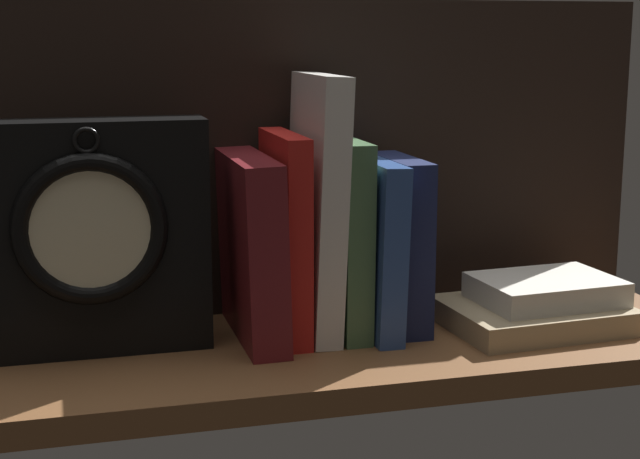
{
  "coord_description": "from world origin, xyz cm",
  "views": [
    {
      "loc": [
        -24.25,
        -86.78,
        29.43
      ],
      "look_at": [
        0.35,
        3.36,
        10.43
      ],
      "focal_mm": 54.13,
      "sensor_mm": 36.0,
      "label": 1
    }
  ],
  "objects_px": {
    "book_green_romantic": "(342,236)",
    "book_white_catcher": "(313,206)",
    "book_blue_modern": "(370,244)",
    "book_navy_bierce": "(399,242)",
    "book_red_requiem": "(285,235)",
    "book_stack_side": "(538,305)",
    "book_maroon_dawkins": "(252,248)",
    "framed_clock": "(90,236)"
  },
  "relations": [
    {
      "from": "book_maroon_dawkins",
      "to": "framed_clock",
      "type": "height_order",
      "value": "framed_clock"
    },
    {
      "from": "book_green_romantic",
      "to": "book_navy_bierce",
      "type": "height_order",
      "value": "book_green_romantic"
    },
    {
      "from": "book_navy_bierce",
      "to": "book_stack_side",
      "type": "relative_size",
      "value": 0.94
    },
    {
      "from": "book_white_catcher",
      "to": "book_maroon_dawkins",
      "type": "bearing_deg",
      "value": 180.0
    },
    {
      "from": "book_maroon_dawkins",
      "to": "book_blue_modern",
      "type": "relative_size",
      "value": 1.04
    },
    {
      "from": "book_red_requiem",
      "to": "book_green_romantic",
      "type": "distance_m",
      "value": 0.06
    },
    {
      "from": "book_navy_bierce",
      "to": "book_stack_side",
      "type": "bearing_deg",
      "value": -17.72
    },
    {
      "from": "book_white_catcher",
      "to": "book_blue_modern",
      "type": "xyz_separation_m",
      "value": [
        0.06,
        0.0,
        -0.04
      ]
    },
    {
      "from": "book_red_requiem",
      "to": "book_navy_bierce",
      "type": "relative_size",
      "value": 1.16
    },
    {
      "from": "book_green_romantic",
      "to": "book_blue_modern",
      "type": "height_order",
      "value": "book_green_romantic"
    },
    {
      "from": "book_stack_side",
      "to": "book_red_requiem",
      "type": "bearing_deg",
      "value": 170.34
    },
    {
      "from": "book_maroon_dawkins",
      "to": "book_blue_modern",
      "type": "bearing_deg",
      "value": 0.0
    },
    {
      "from": "book_maroon_dawkins",
      "to": "book_stack_side",
      "type": "xyz_separation_m",
      "value": [
        0.29,
        -0.04,
        -0.07
      ]
    },
    {
      "from": "book_blue_modern",
      "to": "book_red_requiem",
      "type": "bearing_deg",
      "value": 180.0
    },
    {
      "from": "book_navy_bierce",
      "to": "book_blue_modern",
      "type": "bearing_deg",
      "value": 180.0
    },
    {
      "from": "book_blue_modern",
      "to": "framed_clock",
      "type": "height_order",
      "value": "framed_clock"
    },
    {
      "from": "book_blue_modern",
      "to": "framed_clock",
      "type": "relative_size",
      "value": 0.8
    },
    {
      "from": "book_maroon_dawkins",
      "to": "book_stack_side",
      "type": "relative_size",
      "value": 0.97
    },
    {
      "from": "book_red_requiem",
      "to": "book_navy_bierce",
      "type": "bearing_deg",
      "value": 0.0
    },
    {
      "from": "book_white_catcher",
      "to": "book_stack_side",
      "type": "distance_m",
      "value": 0.25
    },
    {
      "from": "book_white_catcher",
      "to": "book_red_requiem",
      "type": "bearing_deg",
      "value": 180.0
    },
    {
      "from": "book_red_requiem",
      "to": "book_green_romantic",
      "type": "height_order",
      "value": "book_red_requiem"
    },
    {
      "from": "book_stack_side",
      "to": "book_blue_modern",
      "type": "bearing_deg",
      "value": 165.45
    },
    {
      "from": "book_green_romantic",
      "to": "book_blue_modern",
      "type": "distance_m",
      "value": 0.03
    },
    {
      "from": "book_white_catcher",
      "to": "book_blue_modern",
      "type": "relative_size",
      "value": 1.48
    },
    {
      "from": "book_maroon_dawkins",
      "to": "book_white_catcher",
      "type": "height_order",
      "value": "book_white_catcher"
    },
    {
      "from": "book_green_romantic",
      "to": "book_white_catcher",
      "type": "bearing_deg",
      "value": 180.0
    },
    {
      "from": "book_red_requiem",
      "to": "book_stack_side",
      "type": "height_order",
      "value": "book_red_requiem"
    },
    {
      "from": "book_green_romantic",
      "to": "book_stack_side",
      "type": "height_order",
      "value": "book_green_romantic"
    },
    {
      "from": "book_white_catcher",
      "to": "book_green_romantic",
      "type": "xyz_separation_m",
      "value": [
        0.03,
        0.0,
        -0.03
      ]
    },
    {
      "from": "framed_clock",
      "to": "book_navy_bierce",
      "type": "bearing_deg",
      "value": 0.91
    },
    {
      "from": "book_blue_modern",
      "to": "book_stack_side",
      "type": "relative_size",
      "value": 0.94
    },
    {
      "from": "book_red_requiem",
      "to": "book_navy_bierce",
      "type": "height_order",
      "value": "book_red_requiem"
    },
    {
      "from": "book_blue_modern",
      "to": "book_maroon_dawkins",
      "type": "bearing_deg",
      "value": 180.0
    },
    {
      "from": "book_blue_modern",
      "to": "framed_clock",
      "type": "bearing_deg",
      "value": -178.99
    },
    {
      "from": "book_green_romantic",
      "to": "book_navy_bierce",
      "type": "xyz_separation_m",
      "value": [
        0.06,
        0.0,
        -0.01
      ]
    },
    {
      "from": "book_blue_modern",
      "to": "book_navy_bierce",
      "type": "distance_m",
      "value": 0.03
    },
    {
      "from": "book_green_romantic",
      "to": "book_navy_bierce",
      "type": "bearing_deg",
      "value": 0.0
    },
    {
      "from": "book_maroon_dawkins",
      "to": "book_navy_bierce",
      "type": "height_order",
      "value": "book_maroon_dawkins"
    },
    {
      "from": "book_maroon_dawkins",
      "to": "book_red_requiem",
      "type": "distance_m",
      "value": 0.04
    },
    {
      "from": "book_white_catcher",
      "to": "book_stack_side",
      "type": "height_order",
      "value": "book_white_catcher"
    },
    {
      "from": "book_maroon_dawkins",
      "to": "book_navy_bierce",
      "type": "xyz_separation_m",
      "value": [
        0.15,
        0.0,
        -0.0
      ]
    }
  ]
}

